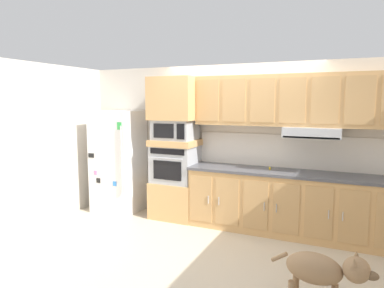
{
  "coord_description": "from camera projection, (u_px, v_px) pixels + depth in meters",
  "views": [
    {
      "loc": [
        1.53,
        -4.23,
        1.91
      ],
      "look_at": [
        -0.45,
        0.19,
        1.32
      ],
      "focal_mm": 32.21,
      "sensor_mm": 36.0,
      "label": 1
    }
  ],
  "objects": [
    {
      "name": "countertop_slab",
      "position": [
        290.0,
        173.0,
        4.91
      ],
      "size": [
        2.97,
        0.64,
        0.04
      ],
      "primitive_type": "cube",
      "color": "#4C4C51",
      "rests_on": "lower_cabinet_run"
    },
    {
      "name": "side_panel_left",
      "position": [
        57.0,
        142.0,
        5.67
      ],
      "size": [
        0.12,
        7.1,
        2.5
      ],
      "primitive_type": "cube",
      "color": "beige",
      "rests_on": "ground"
    },
    {
      "name": "microwave",
      "position": [
        175.0,
        130.0,
        5.59
      ],
      "size": [
        0.64,
        0.54,
        0.32
      ],
      "color": "#A8AAAF",
      "rests_on": "appliance_mid_shelf"
    },
    {
      "name": "appliance_upper_cabinet",
      "position": [
        175.0,
        99.0,
        5.53
      ],
      "size": [
        0.74,
        0.62,
        0.68
      ],
      "primitive_type": "cube",
      "color": "tan",
      "rests_on": "microwave"
    },
    {
      "name": "refrigerator",
      "position": [
        119.0,
        161.0,
        6.04
      ],
      "size": [
        0.76,
        0.73,
        1.76
      ],
      "color": "white",
      "rests_on": "ground"
    },
    {
      "name": "upper_cabinet_with_hood",
      "position": [
        295.0,
        102.0,
        4.89
      ],
      "size": [
        2.93,
        0.48,
        0.88
      ],
      "color": "tan",
      "rests_on": "backsplash_panel"
    },
    {
      "name": "dog",
      "position": [
        323.0,
        270.0,
        3.16
      ],
      "size": [
        0.95,
        0.35,
        0.58
      ],
      "rotation": [
        0.0,
        0.0,
        -0.13
      ],
      "color": "#997551",
      "rests_on": "ground"
    },
    {
      "name": "built_in_oven",
      "position": [
        175.0,
        164.0,
        5.65
      ],
      "size": [
        0.7,
        0.62,
        0.6
      ],
      "color": "#A8AAAF",
      "rests_on": "oven_base_cabinet"
    },
    {
      "name": "oven_base_cabinet",
      "position": [
        176.0,
        199.0,
        5.73
      ],
      "size": [
        0.74,
        0.62,
        0.6
      ],
      "primitive_type": "cube",
      "color": "tan",
      "rests_on": "ground"
    },
    {
      "name": "back_kitchen_wall",
      "position": [
        241.0,
        143.0,
        5.54
      ],
      "size": [
        6.2,
        0.12,
        2.5
      ],
      "primitive_type": "cube",
      "color": "beige",
      "rests_on": "ground"
    },
    {
      "name": "backsplash_panel",
      "position": [
        294.0,
        152.0,
        5.14
      ],
      "size": [
        2.97,
        0.02,
        0.5
      ],
      "primitive_type": "cube",
      "color": "silver",
      "rests_on": "countertop_slab"
    },
    {
      "name": "ground_plane",
      "position": [
        216.0,
        243.0,
        4.68
      ],
      "size": [
        9.6,
        9.6,
        0.0
      ],
      "primitive_type": "plane",
      "color": "beige"
    },
    {
      "name": "screwdriver",
      "position": [
        270.0,
        168.0,
        5.09
      ],
      "size": [
        0.15,
        0.14,
        0.03
      ],
      "color": "yellow",
      "rests_on": "countertop_slab"
    },
    {
      "name": "lower_cabinet_run",
      "position": [
        289.0,
        204.0,
        4.96
      ],
      "size": [
        2.93,
        0.63,
        0.88
      ],
      "color": "tan",
      "rests_on": "ground"
    },
    {
      "name": "appliance_mid_shelf",
      "position": [
        175.0,
        143.0,
        5.61
      ],
      "size": [
        0.74,
        0.62,
        0.1
      ],
      "primitive_type": "cube",
      "color": "tan",
      "rests_on": "built_in_oven"
    }
  ]
}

